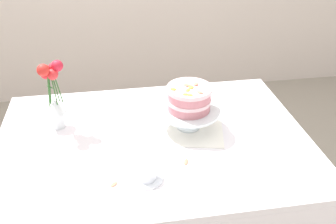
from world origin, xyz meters
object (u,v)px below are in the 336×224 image
(cake_stand, at_px, (189,112))
(teacup, at_px, (147,174))
(flower_vase, at_px, (53,92))
(dining_table, at_px, (155,157))
(layer_cake, at_px, (189,98))

(cake_stand, bearing_deg, teacup, -125.08)
(flower_vase, distance_m, teacup, 0.59)
(cake_stand, relative_size, teacup, 2.26)
(teacup, bearing_deg, cake_stand, 54.92)
(dining_table, xyz_separation_m, teacup, (-0.06, -0.25, 0.12))
(teacup, bearing_deg, flower_vase, 129.76)
(dining_table, xyz_separation_m, cake_stand, (0.17, 0.08, 0.17))
(cake_stand, xyz_separation_m, teacup, (-0.24, -0.33, -0.06))
(layer_cake, height_order, flower_vase, flower_vase)
(cake_stand, distance_m, flower_vase, 0.62)
(layer_cake, height_order, teacup, layer_cake)
(cake_stand, height_order, teacup, cake_stand)
(flower_vase, bearing_deg, cake_stand, -9.98)
(layer_cake, distance_m, teacup, 0.43)
(layer_cake, bearing_deg, teacup, -125.08)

